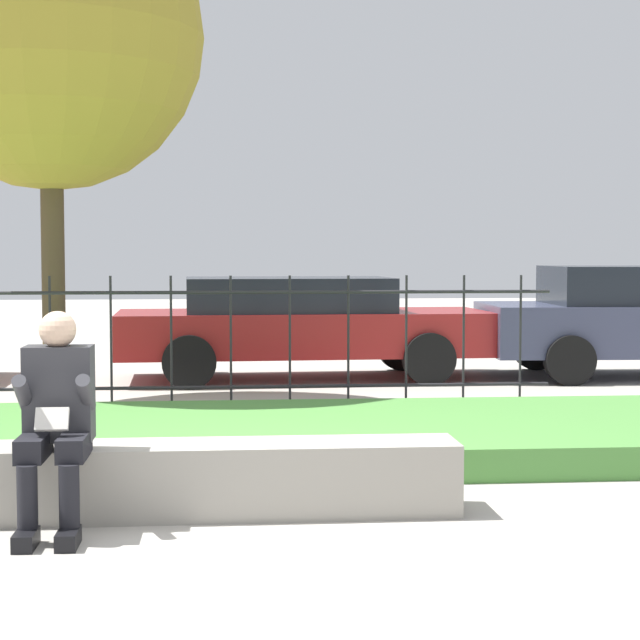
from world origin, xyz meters
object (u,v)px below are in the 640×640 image
(tree_behind_fence, at_px, (50,37))
(stone_bench, at_px, (217,483))
(person_seated_reader, at_px, (56,413))
(car_parked_center, at_px, (299,324))

(tree_behind_fence, bearing_deg, stone_bench, -69.97)
(stone_bench, xyz_separation_m, tree_behind_fence, (-1.66, 4.54, 3.49))
(person_seated_reader, relative_size, tree_behind_fence, 0.24)
(stone_bench, height_order, tree_behind_fence, tree_behind_fence)
(stone_bench, bearing_deg, car_parked_center, 82.02)
(car_parked_center, bearing_deg, stone_bench, -100.28)
(person_seated_reader, relative_size, car_parked_center, 0.27)
(car_parked_center, xyz_separation_m, tree_behind_fence, (-2.61, -2.29, 2.99))
(person_seated_reader, height_order, car_parked_center, car_parked_center)
(person_seated_reader, xyz_separation_m, tree_behind_fence, (-0.77, 4.81, 3.01))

